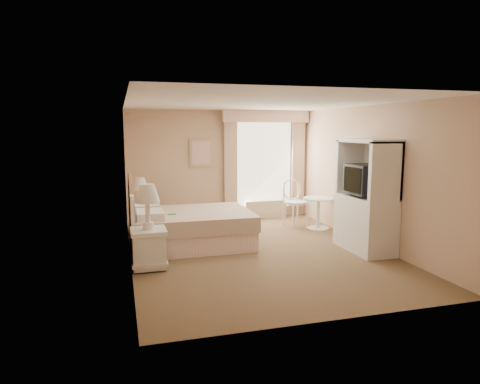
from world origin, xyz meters
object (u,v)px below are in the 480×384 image
object	(u,v)px
bed	(185,227)
nightstand_near	(149,238)
cafe_chair	(294,198)
armoire	(366,205)
nightstand_far	(141,213)
round_table	(318,208)

from	to	relation	value
bed	nightstand_near	xyz separation A→B (m)	(-0.72, -1.11, 0.13)
cafe_chair	armoire	world-z (taller)	armoire
nightstand_near	nightstand_far	bearing A→B (deg)	90.00
cafe_chair	nightstand_near	bearing A→B (deg)	-157.79
nightstand_near	cafe_chair	xyz separation A→B (m)	(3.26, 2.17, 0.10)
round_table	cafe_chair	bearing A→B (deg)	122.41
round_table	armoire	xyz separation A→B (m)	(0.06, -1.68, 0.36)
round_table	cafe_chair	distance (m)	0.63
bed	armoire	bearing A→B (deg)	-21.07
bed	nightstand_near	bearing A→B (deg)	-123.02
bed	nightstand_far	bearing A→B (deg)	121.26
bed	round_table	world-z (taller)	bed
nightstand_far	armoire	size ratio (longest dim) A/B	0.58
nightstand_far	round_table	distance (m)	3.65
nightstand_near	round_table	distance (m)	3.95
bed	nightstand_near	world-z (taller)	bed
nightstand_near	armoire	world-z (taller)	armoire
round_table	cafe_chair	xyz separation A→B (m)	(-0.33, 0.52, 0.14)
nightstand_near	round_table	size ratio (longest dim) A/B	1.90
nightstand_near	round_table	world-z (taller)	nightstand_near
armoire	nightstand_far	bearing A→B (deg)	147.64
nightstand_near	cafe_chair	world-z (taller)	nightstand_near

